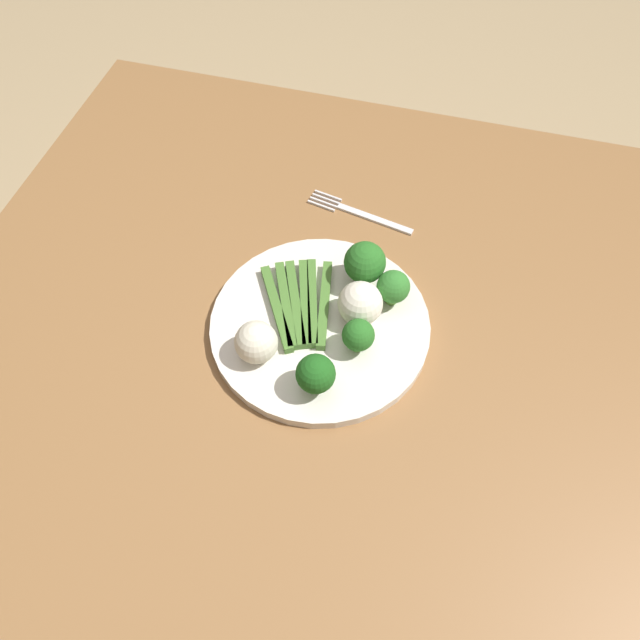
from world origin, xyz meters
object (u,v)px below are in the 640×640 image
object	(u,v)px
cauliflower_front_left	(256,342)
asparagus_bundle	(300,304)
broccoli_outer_edge	(358,335)
cauliflower_left	(360,303)
broccoli_right	(316,374)
broccoli_front	(393,287)
plate	(320,325)
dining_table	(293,414)
fork	(359,213)
broccoli_back_right	(365,263)

from	to	relation	value
cauliflower_front_left	asparagus_bundle	bearing A→B (deg)	-20.80
broccoli_outer_edge	cauliflower_left	bearing A→B (deg)	10.24
broccoli_right	broccoli_front	distance (m)	0.16
broccoli_outer_edge	plate	bearing A→B (deg)	65.58
dining_table	asparagus_bundle	distance (m)	0.16
broccoli_outer_edge	cauliflower_front_left	distance (m)	0.12
plate	fork	world-z (taller)	plate
dining_table	plate	world-z (taller)	plate
broccoli_back_right	fork	xyz separation A→B (m)	(0.13, 0.04, -0.05)
plate	cauliflower_front_left	world-z (taller)	cauliflower_front_left
plate	broccoli_back_right	bearing A→B (deg)	-26.00
dining_table	asparagus_bundle	bearing A→B (deg)	8.27
dining_table	plate	xyz separation A→B (m)	(0.08, -0.02, 0.11)
cauliflower_front_left	cauliflower_left	xyz separation A→B (m)	(0.09, -0.11, 0.00)
broccoli_right	fork	xyz separation A→B (m)	(0.30, 0.02, -0.05)
broccoli_outer_edge	fork	world-z (taller)	broccoli_outer_edge
broccoli_front	cauliflower_left	distance (m)	0.05
broccoli_back_right	plate	bearing A→B (deg)	154.00
broccoli_right	broccoli_outer_edge	bearing A→B (deg)	-27.35
asparagus_bundle	plate	bearing A→B (deg)	-138.52
broccoli_back_right	cauliflower_front_left	bearing A→B (deg)	145.18
dining_table	cauliflower_left	bearing A→B (deg)	-32.02
asparagus_bundle	dining_table	bearing A→B (deg)	167.74
broccoli_back_right	fork	bearing A→B (deg)	15.25
broccoli_right	broccoli_back_right	world-z (taller)	broccoli_back_right
broccoli_right	cauliflower_front_left	size ratio (longest dim) A/B	1.09
broccoli_right	broccoli_outer_edge	distance (m)	0.08
cauliflower_left	fork	xyz separation A→B (m)	(0.19, 0.04, -0.04)
broccoli_right	broccoli_back_right	xyz separation A→B (m)	(0.17, -0.02, 0.01)
plate	broccoli_front	distance (m)	0.11
dining_table	broccoli_front	distance (m)	0.23
dining_table	cauliflower_left	xyz separation A→B (m)	(0.10, -0.06, 0.15)
plate	cauliflower_front_left	distance (m)	0.10
dining_table	cauliflower_front_left	distance (m)	0.16
dining_table	broccoli_outer_edge	size ratio (longest dim) A/B	22.24
broccoli_right	fork	distance (m)	0.31
cauliflower_front_left	fork	bearing A→B (deg)	-13.15
broccoli_right	dining_table	bearing A→B (deg)	70.27
asparagus_bundle	cauliflower_left	size ratio (longest dim) A/B	2.61
plate	fork	size ratio (longest dim) A/B	1.72
dining_table	broccoli_front	xyz separation A→B (m)	(0.14, -0.10, 0.15)
dining_table	fork	bearing A→B (deg)	-3.86
plate	fork	xyz separation A→B (m)	(0.21, -0.00, -0.01)
broccoli_outer_edge	broccoli_front	world-z (taller)	broccoli_front
asparagus_bundle	broccoli_back_right	bearing A→B (deg)	-68.47
broccoli_back_right	broccoli_outer_edge	bearing A→B (deg)	-171.11
broccoli_right	cauliflower_front_left	bearing A→B (deg)	71.68
broccoli_front	fork	xyz separation A→B (m)	(0.15, 0.08, -0.04)
asparagus_bundle	broccoli_right	xyz separation A→B (m)	(-0.11, -0.05, 0.03)
broccoli_right	broccoli_outer_edge	world-z (taller)	broccoli_right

